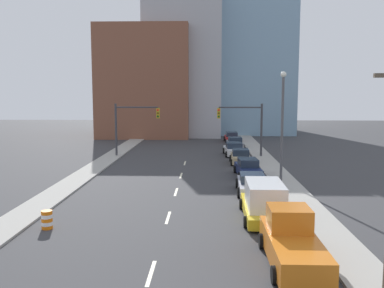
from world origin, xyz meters
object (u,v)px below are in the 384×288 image
Objects in this scene: sedan_tan at (241,157)px; sedan_white at (234,149)px; traffic_signal_left at (129,122)px; sedan_silver at (252,184)px; sedan_red at (232,137)px; box_truck_yellow at (264,202)px; sedan_gray at (235,143)px; pickup_truck_orange at (292,242)px; traffic_signal_right at (248,122)px; street_lamp at (282,119)px; sedan_navy at (248,168)px; traffic_barrel at (47,220)px.

sedan_white is at bearing 93.88° from sedan_tan.
traffic_signal_left is 1.23× the size of sedan_silver.
sedan_red is (0.38, 31.01, 0.00)m from sedan_silver.
sedan_white is (-0.15, 24.08, -0.31)m from box_truck_yellow.
sedan_red is at bearing 88.04° from sedan_gray.
pickup_truck_orange is 36.56m from sedan_gray.
sedan_silver is 1.00× the size of sedan_gray.
traffic_signal_right reaches higher than sedan_silver.
street_lamp is at bearing 54.42° from sedan_silver.
box_truck_yellow reaches higher than sedan_gray.
sedan_navy reaches higher than sedan_gray.
sedan_red reaches higher than sedan_gray.
box_truck_yellow is 6.15m from sedan_silver.
box_truck_yellow reaches higher than sedan_navy.
sedan_red is (-0.87, 14.30, -3.16)m from traffic_signal_right.
traffic_barrel is 0.16× the size of box_truck_yellow.
pickup_truck_orange is at bearing -91.85° from traffic_signal_right.
street_lamp reaches higher than sedan_red.
sedan_gray is at bearing 32.27° from traffic_signal_left.
traffic_signal_right is at bearing 95.65° from street_lamp.
box_truck_yellow is 24.09m from sedan_white.
sedan_navy is (-0.96, -10.70, -3.12)m from traffic_signal_right.
street_lamp is at bearing -52.71° from sedan_navy.
pickup_truck_orange is 1.23× the size of sedan_silver.
sedan_gray is at bearing 90.16° from box_truck_yellow.
sedan_navy is at bearing 130.62° from street_lamp.
traffic_signal_right is 13.47m from street_lamp.
sedan_red is (0.09, 25.00, -0.03)m from sedan_navy.
box_truck_yellow is at bearing -92.07° from sedan_red.
traffic_barrel is 0.20× the size of sedan_white.
traffic_signal_right is 1.18× the size of sedan_navy.
sedan_gray is at bearing 90.91° from sedan_silver.
traffic_signal_right reaches higher than sedan_red.
sedan_red is (0.07, 43.32, -0.23)m from pickup_truck_orange.
box_truck_yellow is 1.24× the size of sedan_silver.
box_truck_yellow is 12.15m from sedan_navy.
traffic_barrel is at bearing -168.37° from box_truck_yellow.
sedan_gray is (0.11, 18.24, -0.04)m from sedan_navy.
sedan_navy is at bearing 50.92° from traffic_barrel.
sedan_gray is at bearing 96.40° from traffic_signal_right.
street_lamp reaches higher than sedan_white.
sedan_gray is 6.76m from sedan_red.
sedan_silver is 1.02× the size of sedan_red.
traffic_signal_right is (12.78, 0.00, 0.00)m from traffic_signal_left.
street_lamp reaches higher than box_truck_yellow.
traffic_signal_right reaches higher than box_truck_yellow.
traffic_barrel is 18.66m from street_lamp.
pickup_truck_orange is 18.32m from sedan_navy.
pickup_truck_orange is (11.85, -29.02, -2.92)m from traffic_signal_left.
traffic_signal_left is 20.55m from sedan_silver.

